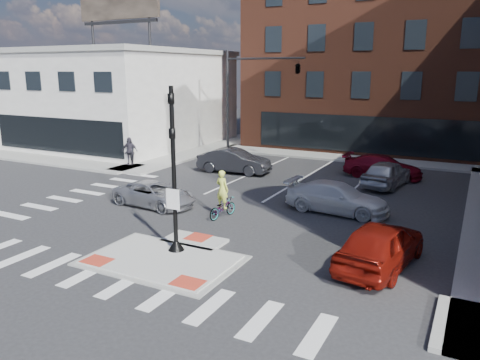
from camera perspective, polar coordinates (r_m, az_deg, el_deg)
The scene contains 18 objects.
ground at distance 17.43m, azimuth -8.51°, elevation -9.21°, with size 120.00×120.00×0.00m, color #28282B.
refuge_island at distance 17.22m, azimuth -9.03°, elevation -9.34°, with size 5.40×4.65×0.13m.
sidewalk_nw at distance 39.18m, azimuth -15.42°, elevation 3.19°, with size 23.50×20.50×0.15m.
sidewalk_n at distance 36.18m, azimuth 16.45°, elevation 2.32°, with size 26.00×3.00×0.15m, color gray.
building_nw at distance 45.69m, azimuth -16.62°, elevation 9.75°, with size 20.40×16.40×14.40m.
building_n at distance 45.45m, azimuth 19.65°, elevation 14.04°, with size 24.40×18.40×15.50m.
building_far_left at distance 66.39m, azimuth 15.89°, elevation 11.41°, with size 10.00×12.00×10.00m, color slate.
signal_pole at distance 16.99m, azimuth -8.01°, elevation -1.41°, with size 0.60×0.60×5.98m.
mast_arm_signal at distance 33.61m, azimuth 4.63°, elevation 12.54°, with size 6.10×2.24×8.00m.
silver_suv at distance 23.61m, azimuth -10.36°, elevation -1.71°, with size 2.01×4.35×1.21m, color #B3B5BB.
red_sedan at distance 16.79m, azimuth 16.79°, elevation -7.54°, with size 1.94×4.82×1.64m, color maroon.
white_pickup at distance 22.67m, azimuth 11.75°, elevation -2.11°, with size 2.00×4.92×1.43m, color white.
bg_car_dark at distance 30.73m, azimuth -0.73°, elevation 2.34°, with size 1.67×4.78×1.58m, color #2A2A2F.
bg_car_silver at distance 28.39m, azimuth 17.49°, elevation 0.77°, with size 1.82×4.54×1.55m, color silver.
bg_car_red at distance 30.73m, azimuth 16.99°, elevation 1.58°, with size 1.95×4.81×1.39m, color maroon.
cyclist at distance 21.38m, azimuth -2.17°, elevation -2.67°, with size 0.93×1.85×2.23m.
pedestrian_a at distance 33.47m, azimuth -13.29°, elevation 3.30°, with size 0.85×0.66×1.75m, color black.
pedestrian_b at distance 33.46m, azimuth -13.31°, elevation 3.46°, with size 1.13×0.47×1.93m, color #36323D.
Camera 1 is at (9.58, -12.96, 6.63)m, focal length 35.00 mm.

